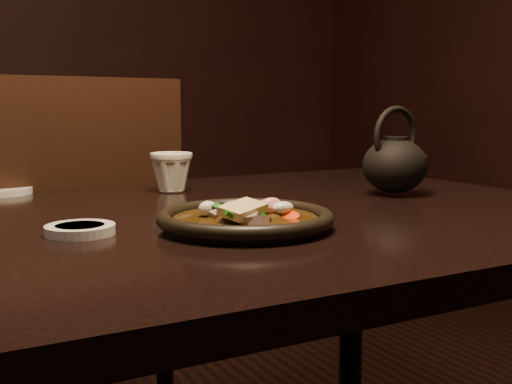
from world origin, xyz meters
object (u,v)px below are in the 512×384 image
tea_cup (172,171)px  teapot (395,162)px  chair (67,275)px  table (116,272)px  plate (245,220)px

tea_cup → teapot: bearing=-33.9°
chair → tea_cup: 0.42m
chair → tea_cup: bearing=108.5°
tea_cup → table: bearing=-126.2°
chair → plate: chair is taller
chair → teapot: 0.78m
table → tea_cup: size_ratio=19.21×
plate → table: bearing=136.9°
chair → teapot: bearing=125.0°
table → tea_cup: 0.34m
table → tea_cup: (0.19, 0.26, 0.12)m
table → teapot: (0.55, 0.02, 0.14)m
table → teapot: 0.57m
teapot → table: bearing=174.4°
teapot → plate: bearing=-166.4°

